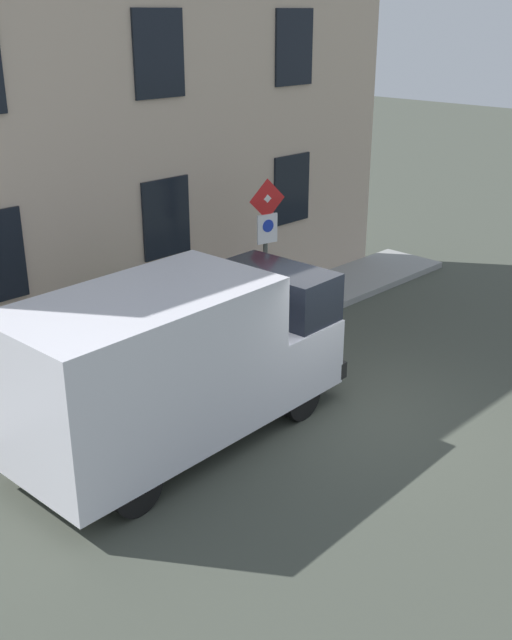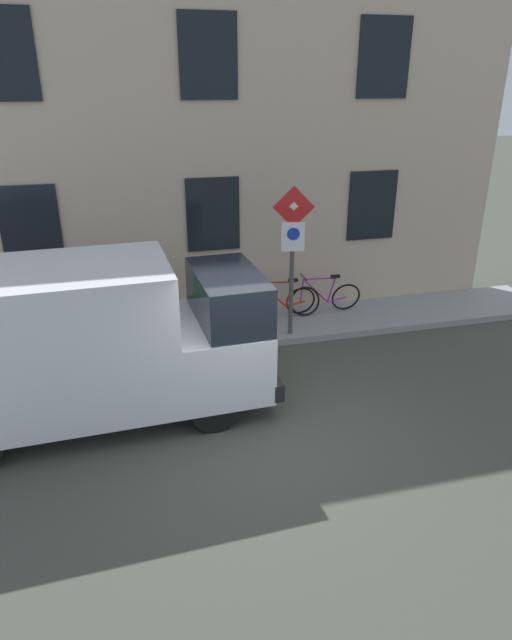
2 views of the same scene
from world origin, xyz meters
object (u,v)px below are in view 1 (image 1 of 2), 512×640
object	(u,v)px
bicycle_red	(237,298)
litter_bin	(157,343)
delivery_van	(177,361)
pedestrian	(142,317)
sign_post_stacked	(267,234)
bicycle_purple	(269,287)

from	to	relation	value
bicycle_red	litter_bin	world-z (taller)	litter_bin
delivery_van	pedestrian	world-z (taller)	delivery_van
sign_post_stacked	litter_bin	distance (m)	3.01
pedestrian	delivery_van	bearing A→B (deg)	-31.92
delivery_van	pedestrian	distance (m)	2.49
sign_post_stacked	bicycle_red	xyz separation A→B (m)	(0.89, -0.06, -1.56)
delivery_van	litter_bin	size ratio (longest dim) A/B	6.01
bicycle_red	pedestrian	xyz separation A→B (m)	(-0.58, 2.85, 0.56)
litter_bin	delivery_van	bearing A→B (deg)	149.04
bicycle_red	pedestrian	size ratio (longest dim) A/B	1.00
delivery_van	bicycle_red	size ratio (longest dim) A/B	3.16
delivery_van	litter_bin	xyz separation A→B (m)	(2.05, -1.23, -0.74)
bicycle_red	litter_bin	xyz separation A→B (m)	(-0.76, 2.68, 0.08)
bicycle_purple	bicycle_red	world-z (taller)	same
bicycle_red	sign_post_stacked	bearing A→B (deg)	90.38
sign_post_stacked	pedestrian	xyz separation A→B (m)	(0.32, 2.78, -1.00)
sign_post_stacked	bicycle_purple	world-z (taller)	sign_post_stacked
bicycle_purple	bicycle_red	distance (m)	0.96
sign_post_stacked	pedestrian	world-z (taller)	sign_post_stacked
bicycle_purple	pedestrian	size ratio (longest dim) A/B	1.00
delivery_van	bicycle_red	world-z (taller)	delivery_van
bicycle_purple	pedestrian	bearing A→B (deg)	10.10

